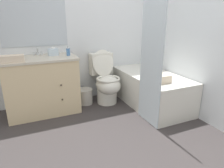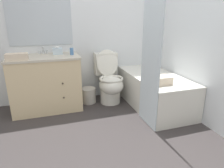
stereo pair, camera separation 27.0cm
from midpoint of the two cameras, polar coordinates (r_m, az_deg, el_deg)
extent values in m
plane|color=#383333|center=(2.29, 6.08, -17.69)|extent=(14.00, 14.00, 0.00)
cube|color=silver|center=(3.38, -4.67, 16.74)|extent=(8.00, 0.05, 2.50)
cube|color=#B2BCC6|center=(3.26, -17.78, 18.65)|extent=(0.93, 0.01, 0.93)
cube|color=silver|center=(3.20, 22.38, 15.38)|extent=(0.05, 2.58, 2.50)
cube|color=beige|center=(3.12, -15.89, -0.03)|extent=(0.98, 0.58, 0.79)
cube|color=beige|center=(3.02, -16.57, 7.36)|extent=(1.00, 0.60, 0.03)
cylinder|color=silver|center=(3.03, -16.50, 6.62)|extent=(0.34, 0.34, 0.10)
sphere|color=#382D23|center=(2.83, -11.29, 0.11)|extent=(0.02, 0.02, 0.02)
sphere|color=#382D23|center=(2.90, -11.03, -3.89)|extent=(0.02, 0.02, 0.02)
cylinder|color=silver|center=(3.23, -16.77, 8.64)|extent=(0.04, 0.04, 0.04)
cylinder|color=silver|center=(3.18, -16.85, 9.62)|extent=(0.02, 0.11, 0.09)
cylinder|color=silver|center=(3.23, -17.76, 8.58)|extent=(0.03, 0.03, 0.04)
cylinder|color=silver|center=(3.23, -15.79, 8.77)|extent=(0.03, 0.03, 0.04)
cylinder|color=silver|center=(3.31, 1.83, -3.36)|extent=(0.33, 0.33, 0.24)
ellipsoid|color=silver|center=(3.19, 2.21, -0.30)|extent=(0.38, 0.46, 0.29)
torus|color=silver|center=(3.16, 2.24, 1.51)|extent=(0.38, 0.38, 0.04)
cube|color=silver|center=(3.40, 0.41, 5.93)|extent=(0.37, 0.18, 0.36)
ellipsoid|color=silver|center=(3.29, 1.04, 6.04)|extent=(0.36, 0.14, 0.43)
cube|color=silver|center=(3.23, 14.15, -1.88)|extent=(0.69, 1.42, 0.51)
cube|color=#A5A7A2|center=(3.16, 14.50, 2.36)|extent=(0.57, 1.30, 0.01)
cube|color=silver|center=(2.47, 14.27, 9.44)|extent=(0.01, 0.45, 1.96)
cylinder|color=#B7B2A8|center=(3.31, -4.40, -3.29)|extent=(0.24, 0.24, 0.25)
cube|color=silver|center=(3.12, -12.91, 9.12)|extent=(0.14, 0.12, 0.09)
ellipsoid|color=white|center=(3.11, -12.99, 10.18)|extent=(0.06, 0.04, 0.03)
cylinder|color=#4C7AB2|center=(3.03, -8.93, 9.20)|extent=(0.05, 0.05, 0.10)
cylinder|color=silver|center=(3.02, -8.99, 10.44)|extent=(0.03, 0.03, 0.03)
cube|color=beige|center=(2.83, -23.13, 7.14)|extent=(0.27, 0.13, 0.09)
cube|color=beige|center=(2.73, 16.26, 1.00)|extent=(0.29, 0.20, 0.11)
camera|label=1|loc=(0.14, -87.14, 0.96)|focal=32.00mm
camera|label=2|loc=(0.14, 92.86, -0.96)|focal=32.00mm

